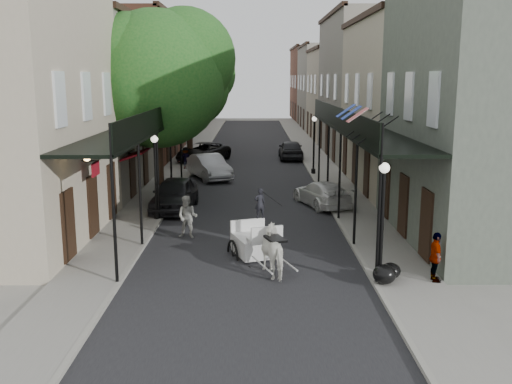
{
  "coord_description": "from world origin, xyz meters",
  "views": [
    {
      "loc": [
        0.23,
        -18.69,
        6.33
      ],
      "look_at": [
        0.31,
        4.61,
        1.6
      ],
      "focal_mm": 40.0,
      "sensor_mm": 36.0,
      "label": 1
    }
  ],
  "objects_px": {
    "lamppost_right_near": "(382,221)",
    "horse": "(276,251)",
    "lamppost_left": "(156,176)",
    "tree_far": "(194,83)",
    "tree_near": "(165,73)",
    "car_left_far": "(203,152)",
    "lamppost_right_far": "(314,144)",
    "car_left_near": "(175,194)",
    "carriage": "(252,226)",
    "pedestrian_sidewalk_right": "(436,257)",
    "car_right_far": "(291,150)",
    "car_left_mid": "(209,167)",
    "pedestrian_sidewalk_left": "(186,158)",
    "pedestrian_walking": "(188,217)",
    "car_right_near": "(322,194)"
  },
  "relations": [
    {
      "from": "lamppost_right_far",
      "to": "car_left_near",
      "type": "bearing_deg",
      "value": -127.97
    },
    {
      "from": "lamppost_left",
      "to": "car_left_mid",
      "type": "relative_size",
      "value": 0.8
    },
    {
      "from": "pedestrian_sidewalk_left",
      "to": "car_left_far",
      "type": "xyz_separation_m",
      "value": [
        0.86,
        4.0,
        -0.14
      ]
    },
    {
      "from": "lamppost_right_far",
      "to": "car_right_far",
      "type": "height_order",
      "value": "lamppost_right_far"
    },
    {
      "from": "lamppost_right_near",
      "to": "lamppost_right_far",
      "type": "bearing_deg",
      "value": 90.0
    },
    {
      "from": "tree_near",
      "to": "horse",
      "type": "distance_m",
      "value": 13.56
    },
    {
      "from": "lamppost_right_far",
      "to": "car_left_far",
      "type": "distance_m",
      "value": 9.85
    },
    {
      "from": "horse",
      "to": "car_left_mid",
      "type": "height_order",
      "value": "horse"
    },
    {
      "from": "horse",
      "to": "car_right_near",
      "type": "bearing_deg",
      "value": -124.38
    },
    {
      "from": "tree_near",
      "to": "car_left_near",
      "type": "height_order",
      "value": "tree_near"
    },
    {
      "from": "tree_near",
      "to": "car_left_far",
      "type": "relative_size",
      "value": 1.85
    },
    {
      "from": "lamppost_right_near",
      "to": "lamppost_left",
      "type": "relative_size",
      "value": 1.0
    },
    {
      "from": "horse",
      "to": "car_left_near",
      "type": "xyz_separation_m",
      "value": [
        -4.54,
        9.13,
        0.0
      ]
    },
    {
      "from": "car_left_far",
      "to": "car_right_near",
      "type": "height_order",
      "value": "car_left_far"
    },
    {
      "from": "tree_near",
      "to": "lamppost_left",
      "type": "relative_size",
      "value": 2.6
    },
    {
      "from": "lamppost_right_far",
      "to": "car_right_near",
      "type": "distance_m",
      "value": 9.13
    },
    {
      "from": "lamppost_right_near",
      "to": "horse",
      "type": "relative_size",
      "value": 2.02
    },
    {
      "from": "tree_far",
      "to": "lamppost_left",
      "type": "xyz_separation_m",
      "value": [
        0.15,
        -18.18,
        -3.79
      ]
    },
    {
      "from": "carriage",
      "to": "car_left_near",
      "type": "relative_size",
      "value": 0.57
    },
    {
      "from": "tree_far",
      "to": "car_left_near",
      "type": "xyz_separation_m",
      "value": [
        0.65,
        -16.04,
        -5.06
      ]
    },
    {
      "from": "pedestrian_sidewalk_left",
      "to": "pedestrian_sidewalk_right",
      "type": "distance_m",
      "value": 24.27
    },
    {
      "from": "horse",
      "to": "car_left_mid",
      "type": "xyz_separation_m",
      "value": [
        -3.54,
        17.76,
        -0.01
      ]
    },
    {
      "from": "lamppost_left",
      "to": "pedestrian_sidewalk_right",
      "type": "distance_m",
      "value": 12.78
    },
    {
      "from": "lamppost_right_far",
      "to": "car_left_far",
      "type": "relative_size",
      "value": 0.71
    },
    {
      "from": "tree_near",
      "to": "car_left_near",
      "type": "bearing_deg",
      "value": -73.71
    },
    {
      "from": "car_left_far",
      "to": "car_right_near",
      "type": "xyz_separation_m",
      "value": [
        7.2,
        -15.0,
        -0.1
      ]
    },
    {
      "from": "tree_near",
      "to": "carriage",
      "type": "height_order",
      "value": "tree_near"
    },
    {
      "from": "lamppost_left",
      "to": "lamppost_right_far",
      "type": "xyz_separation_m",
      "value": [
        8.2,
        12.0,
        0.0
      ]
    },
    {
      "from": "tree_near",
      "to": "car_left_far",
      "type": "bearing_deg",
      "value": 87.52
    },
    {
      "from": "lamppost_left",
      "to": "tree_far",
      "type": "bearing_deg",
      "value": 90.46
    },
    {
      "from": "pedestrian_sidewalk_right",
      "to": "car_right_near",
      "type": "height_order",
      "value": "pedestrian_sidewalk_right"
    },
    {
      "from": "car_left_near",
      "to": "car_left_far",
      "type": "distance_m",
      "value": 15.87
    },
    {
      "from": "tree_near",
      "to": "lamppost_right_far",
      "type": "distance_m",
      "value": 12.24
    },
    {
      "from": "lamppost_right_far",
      "to": "car_left_mid",
      "type": "bearing_deg",
      "value": -169.54
    },
    {
      "from": "pedestrian_sidewalk_left",
      "to": "car_left_far",
      "type": "distance_m",
      "value": 4.1
    },
    {
      "from": "pedestrian_walking",
      "to": "pedestrian_sidewalk_right",
      "type": "distance_m",
      "value": 9.77
    },
    {
      "from": "car_left_near",
      "to": "car_left_far",
      "type": "height_order",
      "value": "car_left_near"
    },
    {
      "from": "pedestrian_sidewalk_left",
      "to": "car_left_far",
      "type": "bearing_deg",
      "value": -124.62
    },
    {
      "from": "car_left_far",
      "to": "lamppost_right_near",
      "type": "bearing_deg",
      "value": -48.79
    },
    {
      "from": "carriage",
      "to": "car_right_far",
      "type": "height_order",
      "value": "carriage"
    },
    {
      "from": "lamppost_left",
      "to": "pedestrian_sidewalk_left",
      "type": "height_order",
      "value": "lamppost_left"
    },
    {
      "from": "pedestrian_walking",
      "to": "car_left_mid",
      "type": "xyz_separation_m",
      "value": [
        -0.18,
        13.48,
        -0.09
      ]
    },
    {
      "from": "carriage",
      "to": "pedestrian_walking",
      "type": "height_order",
      "value": "carriage"
    },
    {
      "from": "lamppost_left",
      "to": "carriage",
      "type": "relative_size",
      "value": 1.43
    },
    {
      "from": "pedestrian_sidewalk_right",
      "to": "tree_near",
      "type": "bearing_deg",
      "value": 44.25
    },
    {
      "from": "pedestrian_sidewalk_left",
      "to": "car_left_near",
      "type": "xyz_separation_m",
      "value": [
        0.86,
        -11.87,
        -0.08
      ]
    },
    {
      "from": "tree_near",
      "to": "tree_far",
      "type": "xyz_separation_m",
      "value": [
        -0.05,
        14.0,
        -0.65
      ]
    },
    {
      "from": "horse",
      "to": "pedestrian_walking",
      "type": "height_order",
      "value": "pedestrian_walking"
    },
    {
      "from": "pedestrian_walking",
      "to": "car_right_far",
      "type": "xyz_separation_m",
      "value": [
        5.5,
        22.05,
        -0.1
      ]
    },
    {
      "from": "carriage",
      "to": "pedestrian_walking",
      "type": "relative_size",
      "value": 1.52
    }
  ]
}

